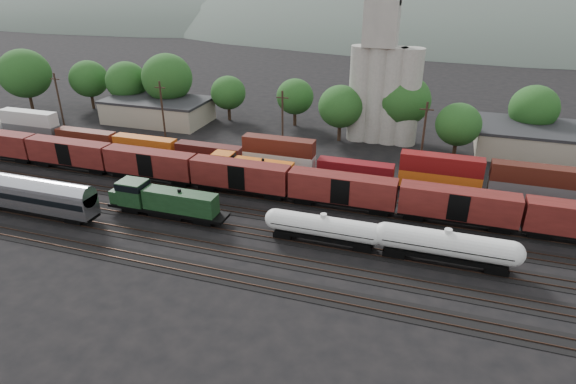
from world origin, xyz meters
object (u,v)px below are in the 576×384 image
(passenger_coach, at_px, (19,192))
(orange_locomotive, at_px, (247,167))
(grain_silo, at_px, (384,84))
(green_locomotive, at_px, (161,200))
(tank_car_a, at_px, (323,227))

(passenger_coach, bearing_deg, orange_locomotive, 38.21)
(passenger_coach, height_order, grain_silo, grain_silo)
(green_locomotive, relative_size, orange_locomotive, 1.07)
(orange_locomotive, distance_m, grain_silo, 32.43)
(tank_car_a, xyz_separation_m, orange_locomotive, (-16.29, 15.00, -0.04))
(grain_silo, bearing_deg, orange_locomotive, -123.48)
(green_locomotive, distance_m, passenger_coach, 19.73)
(passenger_coach, relative_size, grain_silo, 0.82)
(tank_car_a, distance_m, orange_locomotive, 22.14)
(passenger_coach, height_order, orange_locomotive, passenger_coach)
(green_locomotive, xyz_separation_m, tank_car_a, (22.62, 0.00, -0.23))
(tank_car_a, height_order, passenger_coach, passenger_coach)
(green_locomotive, distance_m, tank_car_a, 22.63)
(green_locomotive, bearing_deg, grain_silo, 60.15)
(tank_car_a, relative_size, orange_locomotive, 0.93)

